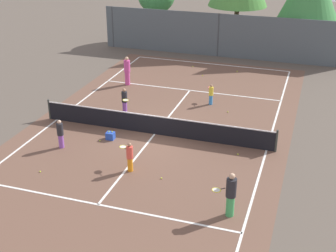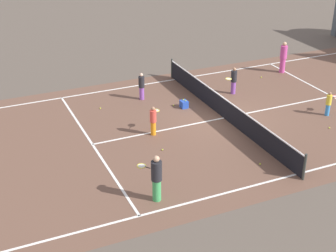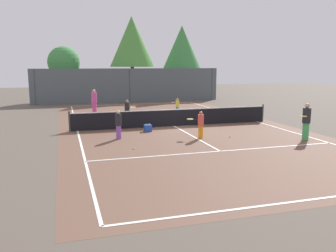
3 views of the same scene
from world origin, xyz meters
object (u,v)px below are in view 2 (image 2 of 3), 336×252
(tennis_ball_1, at_px, (174,105))
(tennis_ball_8, at_px, (260,164))
(player_0, at_px, (329,103))
(tennis_ball_9, at_px, (329,128))
(player_2, at_px, (283,57))
(player_3, at_px, (234,80))
(player_1, at_px, (153,120))
(tennis_ball_7, at_px, (162,150))
(tennis_ball_5, at_px, (281,153))
(player_5, at_px, (142,86))
(tennis_ball_4, at_px, (100,108))
(player_4, at_px, (156,178))
(ball_crate, at_px, (184,104))
(tennis_ball_0, at_px, (261,77))

(tennis_ball_1, relative_size, tennis_ball_8, 1.00)
(player_0, distance_m, tennis_ball_9, 1.57)
(player_2, height_order, player_3, player_2)
(player_2, relative_size, tennis_ball_8, 27.56)
(player_1, height_order, tennis_ball_7, player_1)
(player_2, relative_size, tennis_ball_5, 27.56)
(player_5, distance_m, tennis_ball_1, 1.94)
(player_5, bearing_deg, player_2, 92.34)
(player_3, xyz_separation_m, tennis_ball_4, (-0.99, -6.90, -0.71))
(tennis_ball_1, bearing_deg, player_2, 102.97)
(player_2, xyz_separation_m, player_4, (8.89, -11.67, -0.02))
(tennis_ball_4, relative_size, tennis_ball_9, 1.00)
(ball_crate, distance_m, tennis_ball_8, 6.18)
(tennis_ball_5, bearing_deg, tennis_ball_0, 151.52)
(tennis_ball_1, relative_size, tennis_ball_7, 1.00)
(tennis_ball_5, bearing_deg, tennis_ball_7, -117.00)
(player_4, relative_size, ball_crate, 4.15)
(tennis_ball_5, relative_size, tennis_ball_8, 1.00)
(ball_crate, distance_m, tennis_ball_9, 6.89)
(player_3, height_order, tennis_ball_5, player_3)
(player_2, bearing_deg, player_3, -69.10)
(ball_crate, bearing_deg, tennis_ball_8, 3.24)
(tennis_ball_5, bearing_deg, tennis_ball_9, 106.41)
(player_5, xyz_separation_m, tennis_ball_7, (5.35, -1.19, -0.69))
(tennis_ball_4, bearing_deg, tennis_ball_9, 54.41)
(player_4, relative_size, tennis_ball_7, 26.81)
(player_5, xyz_separation_m, tennis_ball_5, (7.56, 3.13, -0.69))
(player_0, relative_size, player_5, 0.85)
(tennis_ball_0, height_order, tennis_ball_9, same)
(player_2, relative_size, tennis_ball_1, 27.56)
(tennis_ball_4, xyz_separation_m, tennis_ball_8, (7.71, 4.15, 0.00))
(player_1, height_order, tennis_ball_9, player_1)
(tennis_ball_0, bearing_deg, player_1, -64.40)
(player_0, bearing_deg, tennis_ball_5, -62.84)
(player_2, bearing_deg, tennis_ball_5, -35.92)
(player_0, distance_m, tennis_ball_1, 7.41)
(player_1, distance_m, tennis_ball_0, 9.18)
(tennis_ball_7, bearing_deg, player_0, 89.74)
(tennis_ball_7, bearing_deg, player_3, 125.17)
(player_2, relative_size, tennis_ball_0, 27.56)
(player_3, height_order, tennis_ball_0, player_3)
(tennis_ball_5, height_order, tennis_ball_7, same)
(player_1, distance_m, tennis_ball_8, 5.05)
(tennis_ball_8, bearing_deg, tennis_ball_1, -173.69)
(tennis_ball_5, bearing_deg, player_0, 117.16)
(player_4, xyz_separation_m, tennis_ball_0, (-8.63, 10.09, -0.88))
(player_3, distance_m, tennis_ball_1, 3.55)
(player_4, bearing_deg, tennis_ball_1, 151.02)
(player_2, xyz_separation_m, tennis_ball_8, (8.35, -7.01, -0.90))
(player_1, relative_size, tennis_ball_5, 20.28)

